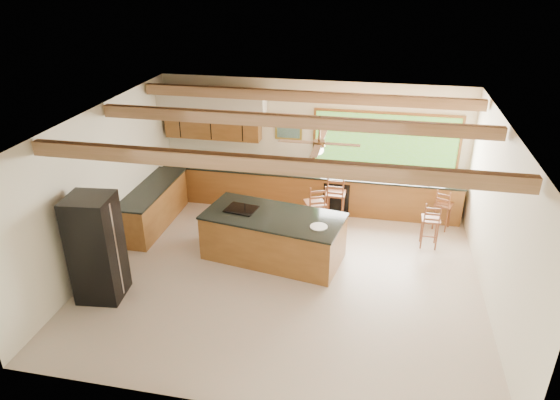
# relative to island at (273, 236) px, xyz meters

# --- Properties ---
(ground) EXTENTS (7.20, 7.20, 0.00)m
(ground) POSITION_rel_island_xyz_m (0.35, -0.54, -0.47)
(ground) COLOR beige
(ground) RESTS_ON ground
(room_shell) EXTENTS (7.27, 6.54, 3.02)m
(room_shell) POSITION_rel_island_xyz_m (0.18, 0.11, 1.74)
(room_shell) COLOR white
(room_shell) RESTS_ON ground
(counter_run) EXTENTS (7.12, 3.10, 1.25)m
(counter_run) POSITION_rel_island_xyz_m (-0.47, 1.98, -0.01)
(counter_run) COLOR brown
(counter_run) RESTS_ON ground
(island) EXTENTS (2.89, 1.72, 0.96)m
(island) POSITION_rel_island_xyz_m (0.00, 0.00, 0.00)
(island) COLOR brown
(island) RESTS_ON ground
(refrigerator) EXTENTS (0.82, 0.80, 1.93)m
(refrigerator) POSITION_rel_island_xyz_m (-2.70, -1.84, 0.49)
(refrigerator) COLOR black
(refrigerator) RESTS_ON ground
(bar_stool_a) EXTENTS (0.55, 0.55, 1.16)m
(bar_stool_a) POSITION_rel_island_xyz_m (0.66, 1.13, 0.21)
(bar_stool_a) COLOR brown
(bar_stool_a) RESTS_ON ground
(bar_stool_b) EXTENTS (0.43, 0.43, 1.19)m
(bar_stool_b) POSITION_rel_island_xyz_m (1.06, 1.68, 0.23)
(bar_stool_b) COLOR brown
(bar_stool_b) RESTS_ON ground
(bar_stool_c) EXTENTS (0.45, 0.45, 0.96)m
(bar_stool_c) POSITION_rel_island_xyz_m (3.41, 1.86, 0.10)
(bar_stool_c) COLOR brown
(bar_stool_c) RESTS_ON ground
(bar_stool_d) EXTENTS (0.38, 0.38, 1.04)m
(bar_stool_d) POSITION_rel_island_xyz_m (3.08, 1.01, 0.14)
(bar_stool_d) COLOR brown
(bar_stool_d) RESTS_ON ground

